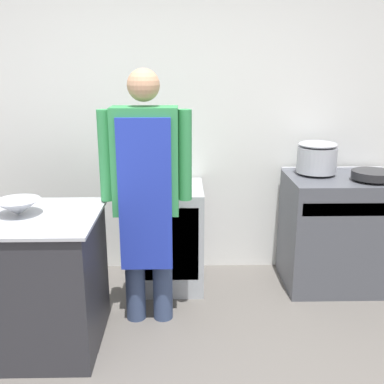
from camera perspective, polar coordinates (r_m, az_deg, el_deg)
The scene contains 8 objects.
wall_back at distance 3.84m, azimuth -1.81°, elevation 9.40°, with size 8.00×0.05×2.70m.
prep_counter at distance 3.17m, azimuth -22.93°, elevation -10.39°, with size 1.27×0.77×0.89m.
stove at distance 3.89m, azimuth 18.17°, elevation -4.81°, with size 0.87×0.63×0.94m.
fridge_unit at distance 3.73m, azimuth -3.02°, elevation -5.59°, with size 0.56×0.60×0.84m.
person_cook at distance 3.02m, azimuth -5.85°, elevation 0.82°, with size 0.61×0.24×1.76m.
mixing_bowl at distance 2.96m, azimuth -21.23°, elevation -1.82°, with size 0.28×0.28×0.10m.
stock_pot at distance 3.77m, azimuth 15.58°, elevation 4.35°, with size 0.32×0.32×0.26m.
saute_pan at distance 3.71m, azimuth 21.92°, elevation 2.05°, with size 0.31×0.31×0.06m.
Camera 1 is at (0.04, -1.71, 1.78)m, focal length 42.00 mm.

